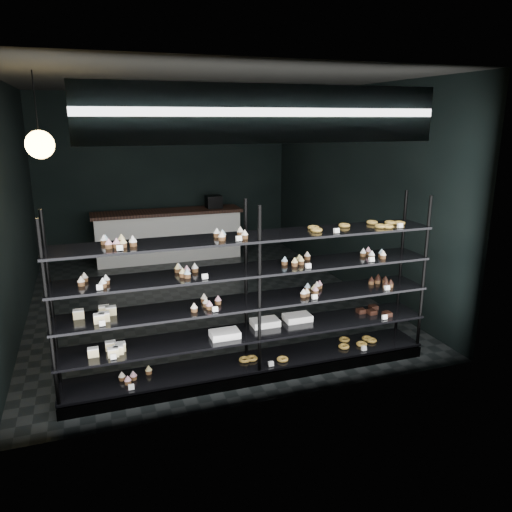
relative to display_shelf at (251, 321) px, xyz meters
name	(u,v)px	position (x,y,z in m)	size (l,w,h in m)	color
room	(199,197)	(0.03, 2.45, 0.97)	(5.01, 6.01, 3.20)	black
display_shelf	(251,321)	(0.00, 0.00, 0.00)	(4.00, 0.50, 1.91)	black
signage	(270,114)	(0.03, -0.48, 2.12)	(3.30, 0.05, 0.50)	#0D1241
pendant_lamp	(40,144)	(-1.95, 1.06, 1.82)	(0.29, 0.29, 0.88)	black
service_counter	(169,235)	(-0.04, 4.95, -0.13)	(2.89, 0.65, 1.23)	beige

